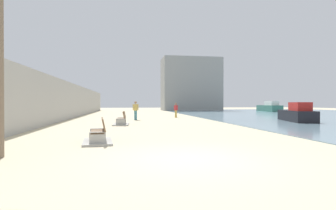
% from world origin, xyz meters
% --- Properties ---
extents(ground_plane, '(120.00, 120.00, 0.00)m').
position_xyz_m(ground_plane, '(0.00, 18.00, 0.00)').
color(ground_plane, beige).
extents(seawall, '(0.80, 64.00, 3.59)m').
position_xyz_m(seawall, '(-7.50, 18.00, 1.79)').
color(seawall, '#ADAAA3').
rests_on(seawall, ground).
extents(bench_near, '(1.30, 2.20, 0.98)m').
position_xyz_m(bench_near, '(-2.80, 3.55, 0.23)').
color(bench_near, '#ADAAA3').
rests_on(bench_near, ground).
extents(bench_far, '(1.20, 2.15, 0.98)m').
position_xyz_m(bench_far, '(-2.03, 11.88, 0.23)').
color(bench_far, '#ADAAA3').
rests_on(bench_far, ground).
extents(person_walking, '(0.36, 0.44, 1.57)m').
position_xyz_m(person_walking, '(3.57, 20.29, 0.90)').
color(person_walking, gold).
rests_on(person_walking, ground).
extents(person_standing, '(0.53, 0.23, 1.73)m').
position_xyz_m(person_standing, '(-0.84, 17.10, 1.01)').
color(person_standing, teal).
rests_on(person_standing, ground).
extents(boat_mid_bay, '(2.84, 7.48, 1.88)m').
position_xyz_m(boat_mid_bay, '(23.84, 36.40, 0.76)').
color(boat_mid_bay, '#337060').
rests_on(boat_mid_bay, water_bay).
extents(boat_outer, '(2.87, 5.22, 1.59)m').
position_xyz_m(boat_outer, '(12.45, 12.71, 0.64)').
color(boat_outer, black).
rests_on(boat_outer, water_bay).
extents(harbor_building, '(12.00, 6.00, 10.86)m').
position_xyz_m(harbor_building, '(11.70, 46.00, 5.43)').
color(harbor_building, gray).
rests_on(harbor_building, ground).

